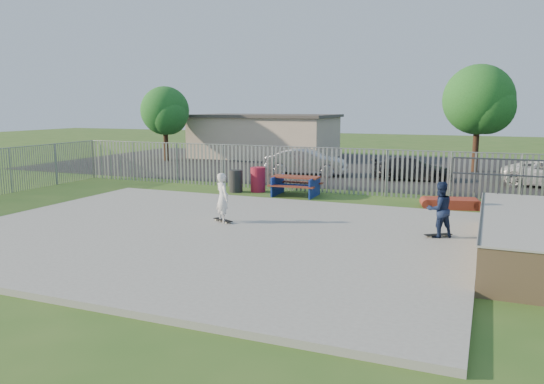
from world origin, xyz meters
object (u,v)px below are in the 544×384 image
at_px(picnic_table, 296,186).
at_px(trash_bin_red, 258,180).
at_px(car_silver, 307,162).
at_px(skater_white, 223,198).
at_px(funbox, 451,203).
at_px(skater_navy, 439,209).
at_px(trash_bin_grey, 236,181).
at_px(tree_left, 165,111).
at_px(tree_mid, 478,100).
at_px(car_dark, 412,168).

xyz_separation_m(picnic_table, trash_bin_red, (-1.93, 0.33, 0.12)).
distance_m(car_silver, skater_white, 13.08).
bearing_deg(trash_bin_red, funbox, -5.16).
bearing_deg(skater_navy, trash_bin_grey, -67.89).
distance_m(picnic_table, skater_navy, 8.71).
relative_size(tree_left, skater_white, 3.27).
bearing_deg(picnic_table, trash_bin_red, 168.69).
bearing_deg(car_silver, tree_left, 63.42).
bearing_deg(trash_bin_red, tree_left, 138.94).
height_order(tree_mid, skater_white, tree_mid).
bearing_deg(trash_bin_red, trash_bin_grey, -153.76).
relative_size(tree_left, skater_navy, 3.27).
relative_size(picnic_table, trash_bin_red, 1.85).
bearing_deg(trash_bin_grey, tree_mid, 50.86).
height_order(trash_bin_grey, skater_navy, skater_navy).
bearing_deg(skater_white, trash_bin_red, -38.85).
distance_m(trash_bin_red, car_silver, 6.21).
bearing_deg(tree_mid, funbox, -92.24).
xyz_separation_m(tree_mid, skater_white, (-7.02, -18.23, -3.23)).
bearing_deg(tree_left, tree_mid, 4.11).
xyz_separation_m(picnic_table, tree_left, (-13.40, 10.33, 3.05)).
distance_m(tree_mid, skater_navy, 17.95).
height_order(picnic_table, skater_navy, skater_navy).
bearing_deg(skater_white, picnic_table, -54.88).
relative_size(car_silver, skater_navy, 2.79).
relative_size(trash_bin_red, trash_bin_grey, 1.12).
bearing_deg(skater_white, funbox, -100.81).
xyz_separation_m(car_dark, skater_white, (-4.10, -13.22, 0.32)).
bearing_deg(picnic_table, tree_left, 140.75).
xyz_separation_m(tree_mid, skater_navy, (-0.44, -17.65, -3.23)).
relative_size(tree_mid, skater_white, 3.91).
relative_size(car_dark, tree_mid, 0.67).
xyz_separation_m(funbox, tree_mid, (0.48, 12.20, 3.98)).
bearing_deg(tree_left, trash_bin_red, -41.06).
height_order(picnic_table, funbox, picnic_table).
bearing_deg(picnic_table, skater_navy, -44.08).
distance_m(car_silver, car_dark, 5.67).
height_order(tree_left, tree_mid, tree_mid).
bearing_deg(trash_bin_grey, skater_navy, -31.96).
height_order(picnic_table, car_dark, car_dark).
relative_size(trash_bin_red, car_dark, 0.27).
height_order(picnic_table, tree_left, tree_left).
distance_m(picnic_table, trash_bin_grey, 2.82).
xyz_separation_m(car_silver, tree_mid, (8.59, 5.25, 3.42)).
height_order(trash_bin_red, tree_mid, tree_mid).
xyz_separation_m(funbox, trash_bin_red, (-8.31, 0.75, 0.37)).
bearing_deg(picnic_table, tree_mid, 58.15).
bearing_deg(tree_mid, picnic_table, -120.22).
height_order(picnic_table, tree_mid, tree_mid).
bearing_deg(skater_white, trash_bin_grey, -30.74).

